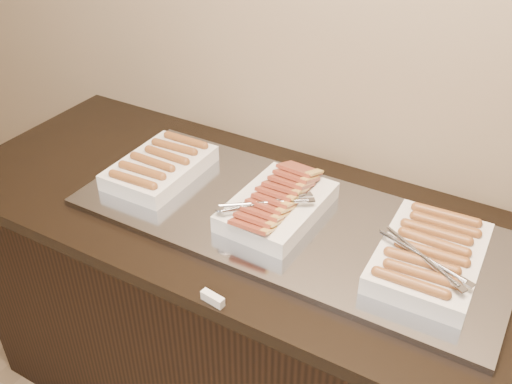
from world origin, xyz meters
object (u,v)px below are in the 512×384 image
Objects in this scene: counter at (275,330)px; dish_left at (160,166)px; dish_center at (277,204)px; dish_right at (429,255)px; warming_tray at (288,220)px.

dish_left is (-0.41, 0.00, 0.50)m from counter.
dish_center is at bearing -1.12° from dish_left.
dish_left is 0.83m from dish_right.
warming_tray is 3.40× the size of dish_center.
dish_left is at bearing 180.00° from counter.
dish_center is 0.42m from dish_right.
warming_tray is at bearing 9.42° from dish_center.
dish_right reaches higher than warming_tray.
dish_center is 0.97× the size of dish_right.
dish_center reaches higher than counter.
warming_tray is 0.39m from dish_right.
warming_tray is at bearing -0.50° from dish_left.
dish_left is (-0.44, 0.00, 0.04)m from warming_tray.
dish_left is at bearing 180.00° from warming_tray.
dish_right reaches higher than dish_left.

